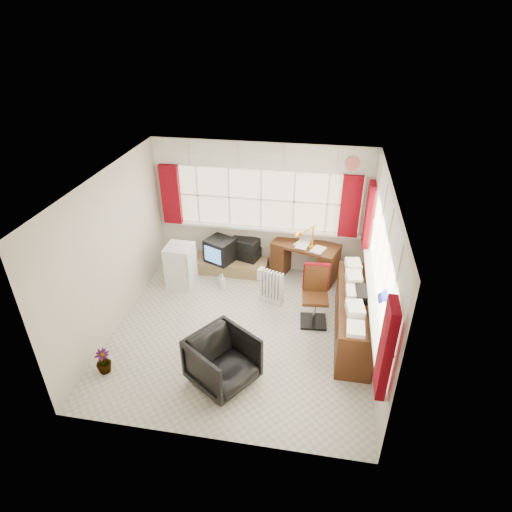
{
  "coord_description": "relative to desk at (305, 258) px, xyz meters",
  "views": [
    {
      "loc": [
        1.14,
        -5.18,
        4.51
      ],
      "look_at": [
        0.15,
        0.55,
        1.09
      ],
      "focal_mm": 30.0,
      "sensor_mm": 36.0,
      "label": 1
    }
  ],
  "objects": [
    {
      "name": "flower_vase",
      "position": [
        -2.61,
        -2.99,
        -0.2
      ],
      "size": [
        0.24,
        0.24,
        0.38
      ],
      "primitive_type": "imported",
      "rotation": [
        0.0,
        0.0,
        0.12
      ],
      "color": "black",
      "rests_on": "ground"
    },
    {
      "name": "window_back",
      "position": [
        -0.88,
        0.14,
        0.56
      ],
      "size": [
        3.7,
        0.12,
        3.6
      ],
      "color": "beige",
      "rests_on": "room_walls"
    },
    {
      "name": "overhead_cabinets",
      "position": [
        0.1,
        -0.82,
        1.86
      ],
      "size": [
        3.98,
        3.98,
        0.48
      ],
      "color": "white",
      "rests_on": "room_walls"
    },
    {
      "name": "window_right",
      "position": [
        1.07,
        -1.8,
        0.56
      ],
      "size": [
        0.12,
        3.7,
        3.6
      ],
      "color": "beige",
      "rests_on": "room_walls"
    },
    {
      "name": "room_walls",
      "position": [
        -0.88,
        -1.8,
        1.11
      ],
      "size": [
        4.0,
        4.0,
        4.0
      ],
      "color": "beige",
      "rests_on": "ground"
    },
    {
      "name": "desk_lamp",
      "position": [
        0.11,
        -0.12,
        0.64
      ],
      "size": [
        0.19,
        0.16,
        0.48
      ],
      "color": "#F19E0A",
      "rests_on": "desk"
    },
    {
      "name": "task_chair",
      "position": [
        0.25,
        -1.28,
        0.15
      ],
      "size": [
        0.46,
        0.48,
        1.01
      ],
      "color": "black",
      "rests_on": "ground"
    },
    {
      "name": "desk",
      "position": [
        0.0,
        0.0,
        0.0
      ],
      "size": [
        1.34,
        0.95,
        0.73
      ],
      "color": "#4E2A12",
      "rests_on": "ground"
    },
    {
      "name": "hifi_stack",
      "position": [
        -1.17,
        0.08,
        0.06
      ],
      "size": [
        0.64,
        0.51,
        0.4
      ],
      "color": "black",
      "rests_on": "tv_bench"
    },
    {
      "name": "credenza",
      "position": [
        0.85,
        -1.6,
        0.01
      ],
      "size": [
        0.5,
        2.0,
        0.85
      ],
      "color": "#4E2A12",
      "rests_on": "ground"
    },
    {
      "name": "curtains",
      "position": [
        0.05,
        -0.87,
        1.07
      ],
      "size": [
        3.83,
        3.83,
        1.15
      ],
      "color": "maroon",
      "rests_on": "room_walls"
    },
    {
      "name": "mini_fridge",
      "position": [
        -2.23,
        -0.68,
        0.02
      ],
      "size": [
        0.48,
        0.49,
        0.8
      ],
      "color": "white",
      "rests_on": "ground"
    },
    {
      "name": "ground",
      "position": [
        -0.88,
        -1.8,
        -0.39
      ],
      "size": [
        4.0,
        4.0,
        0.0
      ],
      "primitive_type": "plane",
      "color": "beige",
      "rests_on": "ground"
    },
    {
      "name": "spray_bottle_a",
      "position": [
        -1.44,
        -0.69,
        -0.23
      ],
      "size": [
        0.15,
        0.15,
        0.3
      ],
      "primitive_type": "imported",
      "rotation": [
        0.0,
        0.0,
        0.33
      ],
      "color": "white",
      "rests_on": "ground"
    },
    {
      "name": "crt_tv",
      "position": [
        -1.62,
        -0.12,
        0.09
      ],
      "size": [
        0.64,
        0.61,
        0.45
      ],
      "color": "black",
      "rests_on": "tv_bench"
    },
    {
      "name": "spray_bottle_b",
      "position": [
        -1.52,
        -0.54,
        -0.28
      ],
      "size": [
        0.12,
        0.12,
        0.21
      ],
      "primitive_type": "imported",
      "rotation": [
        0.0,
        0.0,
        -0.34
      ],
      "color": "#91D8CB",
      "rests_on": "ground"
    },
    {
      "name": "office_chair",
      "position": [
        -0.9,
        -2.87,
        -0.02
      ],
      "size": [
        1.12,
        1.11,
        0.74
      ],
      "primitive_type": "imported",
      "rotation": [
        0.0,
        0.0,
        0.97
      ],
      "color": "black",
      "rests_on": "ground"
    },
    {
      "name": "file_tray",
      "position": [
        0.99,
        -1.61,
        0.43
      ],
      "size": [
        0.32,
        0.4,
        0.13
      ],
      "primitive_type": "cube",
      "rotation": [
        0.0,
        0.0,
        0.06
      ],
      "color": "black",
      "rests_on": "credenza"
    },
    {
      "name": "tv_bench",
      "position": [
        -1.43,
        -0.08,
        -0.26
      ],
      "size": [
        1.4,
        0.5,
        0.25
      ],
      "primitive_type": "cube",
      "color": "olive",
      "rests_on": "ground"
    },
    {
      "name": "radiator",
      "position": [
        -0.51,
        -0.92,
        -0.14
      ],
      "size": [
        0.44,
        0.3,
        0.61
      ],
      "color": "white",
      "rests_on": "ground"
    }
  ]
}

